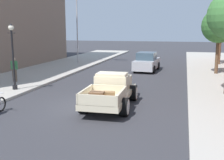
% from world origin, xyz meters
% --- Properties ---
extents(ground_plane, '(140.00, 140.00, 0.00)m').
position_xyz_m(ground_plane, '(0.00, 0.00, 0.00)').
color(ground_plane, '#333338').
extents(hotrod_truck_cream, '(2.31, 4.99, 1.58)m').
position_xyz_m(hotrod_truck_cream, '(0.87, 0.52, 0.75)').
color(hotrod_truck_cream, beige).
rests_on(hotrod_truck_cream, ground).
extents(car_background_silver, '(2.04, 4.39, 1.65)m').
position_xyz_m(car_background_silver, '(1.02, 12.14, 0.77)').
color(car_background_silver, '#B7B7BC').
rests_on(car_background_silver, ground).
extents(pedestrian_sidewalk_left, '(0.53, 0.22, 1.65)m').
position_xyz_m(pedestrian_sidewalk_left, '(-6.80, 3.93, 1.09)').
color(pedestrian_sidewalk_left, brown).
rests_on(pedestrian_sidewalk_left, sidewalk_left).
extents(street_lamp_near, '(0.50, 0.32, 3.85)m').
position_xyz_m(street_lamp_near, '(-5.40, 1.82, 2.39)').
color(street_lamp_near, black).
rests_on(street_lamp_near, sidewalk_left).
extents(flagpole, '(1.74, 0.16, 9.16)m').
position_xyz_m(flagpole, '(-6.47, 15.15, 5.77)').
color(flagpole, '#B2B2B7').
rests_on(flagpole, sidewalk_left).
extents(street_tree_second, '(2.69, 2.69, 5.11)m').
position_xyz_m(street_tree_second, '(6.73, 11.11, 3.89)').
color(street_tree_second, brown).
rests_on(street_tree_second, sidewalk_right).
extents(street_tree_third, '(2.67, 2.67, 5.70)m').
position_xyz_m(street_tree_third, '(7.62, 17.49, 4.48)').
color(street_tree_third, brown).
rests_on(street_tree_third, sidewalk_right).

